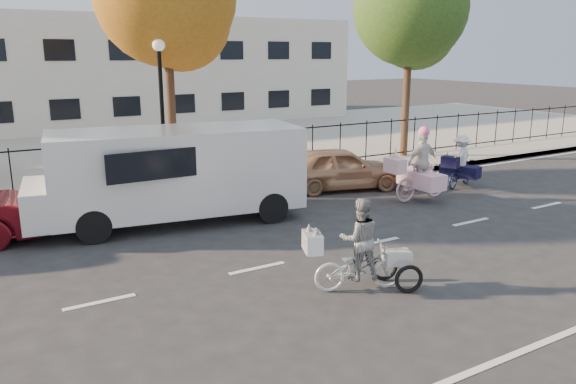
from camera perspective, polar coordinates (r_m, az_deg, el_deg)
ground at (r=11.07m, az=-3.14°, el=-7.75°), size 120.00×120.00×0.00m
road_markings at (r=11.07m, az=-3.14°, el=-7.73°), size 60.00×9.52×0.01m
curb at (r=15.48m, az=-11.89°, el=-1.37°), size 60.00×0.10×0.15m
sidewalk at (r=16.44m, az=-13.10°, el=-0.53°), size 60.00×2.20×0.15m
parking_lot at (r=24.91m, az=-19.48°, el=3.91°), size 60.00×15.60×0.15m
iron_fence at (r=17.30m, az=-14.38°, el=2.91°), size 58.00×0.06×1.50m
building at (r=34.47m, az=-23.37°, el=11.07°), size 34.00×10.00×6.00m
lamppost at (r=16.79m, az=-12.79°, el=10.30°), size 0.36×0.36×4.33m
street_sign at (r=16.40m, az=-20.28°, el=3.73°), size 0.85×0.06×1.80m
zebra_trike at (r=9.97m, az=7.27°, el=-6.37°), size 1.94×1.30×1.68m
unicorn_bike at (r=16.27m, az=13.33°, el=1.86°), size 2.08×1.44×2.11m
bull_bike at (r=18.26m, az=17.08°, el=2.51°), size 1.81×1.29×1.64m
white_van at (r=13.96m, az=-11.58°, el=2.04°), size 6.78×3.10×2.31m
gold_sedan at (r=17.24m, az=5.29°, el=2.43°), size 4.13×2.57×1.31m
lot_car_d at (r=21.47m, az=-4.24°, el=5.25°), size 2.71×4.35×1.38m
tree_mid at (r=18.49m, az=-11.92°, el=18.34°), size 4.35×4.35×7.98m
tree_east at (r=22.50m, az=12.50°, el=17.20°), size 4.26×4.26×7.82m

